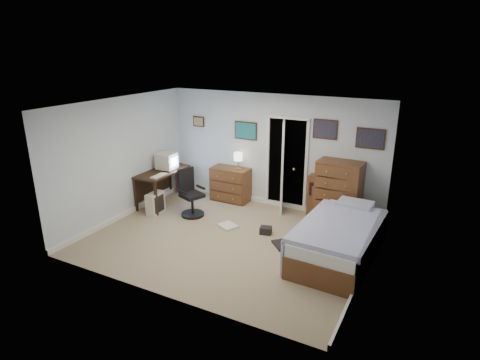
% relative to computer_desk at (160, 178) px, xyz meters
% --- Properties ---
extents(floor, '(5.00, 4.00, 0.02)m').
position_rel_computer_desk_xyz_m(floor, '(2.29, -0.90, -0.61)').
color(floor, '#9F866E').
rests_on(floor, ground).
extents(computer_desk, '(0.67, 1.37, 0.78)m').
position_rel_computer_desk_xyz_m(computer_desk, '(0.00, 0.00, 0.00)').
color(computer_desk, '#311C10').
rests_on(computer_desk, floor).
extents(crt_monitor, '(0.42, 0.39, 0.37)m').
position_rel_computer_desk_xyz_m(crt_monitor, '(0.12, 0.15, 0.37)').
color(crt_monitor, beige).
rests_on(crt_monitor, computer_desk).
extents(keyboard, '(0.17, 0.42, 0.02)m').
position_rel_computer_desk_xyz_m(keyboard, '(0.27, -0.35, 0.19)').
color(keyboard, beige).
rests_on(keyboard, computer_desk).
extents(pc_tower, '(0.23, 0.44, 0.47)m').
position_rel_computer_desk_xyz_m(pc_tower, '(0.29, -0.55, -0.37)').
color(pc_tower, beige).
rests_on(pc_tower, floor).
extents(office_chair, '(0.64, 0.64, 1.01)m').
position_rel_computer_desk_xyz_m(office_chair, '(1.02, -0.26, -0.21)').
color(office_chair, black).
rests_on(office_chair, floor).
extents(media_stack, '(0.16, 0.16, 0.74)m').
position_rel_computer_desk_xyz_m(media_stack, '(-0.03, 0.78, -0.23)').
color(media_stack, maroon).
rests_on(media_stack, floor).
extents(low_dresser, '(0.89, 0.45, 0.79)m').
position_rel_computer_desk_xyz_m(low_dresser, '(1.36, 0.88, -0.21)').
color(low_dresser, brown).
rests_on(low_dresser, floor).
extents(table_lamp, '(0.20, 0.20, 0.39)m').
position_rel_computer_desk_xyz_m(table_lamp, '(1.56, 0.88, 0.47)').
color(table_lamp, gold).
rests_on(table_lamp, low_dresser).
extents(doorway, '(0.96, 1.12, 2.05)m').
position_rel_computer_desk_xyz_m(doorway, '(2.64, 1.38, 0.40)').
color(doorway, black).
rests_on(doorway, floor).
extents(tall_dresser, '(0.91, 0.57, 1.29)m').
position_rel_computer_desk_xyz_m(tall_dresser, '(3.87, 0.85, 0.04)').
color(tall_dresser, brown).
rests_on(tall_dresser, floor).
extents(headboard_bookcase, '(1.00, 0.30, 0.89)m').
position_rel_computer_desk_xyz_m(headboard_bookcase, '(3.71, 0.97, -0.13)').
color(headboard_bookcase, brown).
rests_on(headboard_bookcase, floor).
extents(bed, '(1.29, 2.29, 0.73)m').
position_rel_computer_desk_xyz_m(bed, '(4.28, -0.60, -0.25)').
color(bed, brown).
rests_on(bed, floor).
extents(wall_posters, '(4.38, 0.04, 0.60)m').
position_rel_computer_desk_xyz_m(wall_posters, '(2.86, 1.08, 1.15)').
color(wall_posters, '#331E11').
rests_on(wall_posters, floor).
extents(floor_clutter, '(1.74, 0.68, 0.14)m').
position_rel_computer_desk_xyz_m(floor_clutter, '(2.69, -0.48, -0.56)').
color(floor_clutter, black).
rests_on(floor_clutter, floor).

